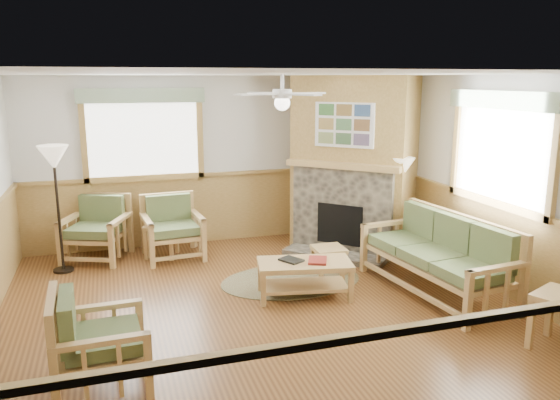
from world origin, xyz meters
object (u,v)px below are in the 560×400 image
object	(u,v)px
armchair_back_right	(173,228)
armchair_left	(101,339)
footstool	(329,260)
floor_lamp_right	(400,209)
coffee_table	(304,279)
floor_lamp_left	(58,209)
sofa	(436,255)
armchair_back_left	(96,229)
end_table_chairs	(162,240)

from	to	relation	value
armchair_back_right	armchair_left	size ratio (longest dim) A/B	1.05
footstool	floor_lamp_right	xyz separation A→B (m)	(1.23, 0.24, 0.59)
armchair_left	coffee_table	world-z (taller)	armchair_left
coffee_table	footstool	distance (m)	0.95
coffee_table	floor_lamp_left	world-z (taller)	floor_lamp_left
armchair_left	sofa	bearing A→B (deg)	-77.69
footstool	floor_lamp_left	world-z (taller)	floor_lamp_left
armchair_left	floor_lamp_right	world-z (taller)	floor_lamp_right
armchair_back_left	floor_lamp_right	bearing A→B (deg)	5.31
floor_lamp_left	armchair_left	bearing A→B (deg)	-80.60
end_table_chairs	coffee_table	bearing A→B (deg)	-54.41
armchair_back_right	floor_lamp_right	xyz separation A→B (m)	(3.22, -1.07, 0.31)
sofa	armchair_back_left	world-z (taller)	sofa
armchair_left	footstool	world-z (taller)	armchair_left
armchair_left	footstool	bearing A→B (deg)	-57.17
armchair_left	floor_lamp_left	distance (m)	3.33
armchair_back_right	floor_lamp_right	world-z (taller)	floor_lamp_right
end_table_chairs	footstool	xyz separation A→B (m)	(2.15, -1.42, -0.07)
armchair_back_right	coffee_table	distance (m)	2.46
footstool	armchair_back_left	bearing A→B (deg)	152.99
floor_lamp_left	armchair_back_right	bearing A→B (deg)	5.37
sofa	coffee_table	world-z (taller)	sofa
sofa	coffee_table	xyz separation A→B (m)	(-1.62, 0.35, -0.26)
sofa	floor_lamp_left	world-z (taller)	floor_lamp_left
armchair_back_left	floor_lamp_left	xyz separation A→B (m)	(-0.46, -0.40, 0.42)
armchair_back_right	end_table_chairs	xyz separation A→B (m)	(-0.16, 0.10, -0.21)
armchair_left	end_table_chairs	bearing A→B (deg)	-15.62
armchair_back_right	armchair_left	xyz separation A→B (m)	(-1.02, -3.40, -0.02)
armchair_left	floor_lamp_right	distance (m)	4.84
sofa	armchair_left	size ratio (longest dim) A/B	2.39
armchair_back_left	floor_lamp_left	size ratio (longest dim) A/B	0.53
sofa	floor_lamp_left	distance (m)	5.07
armchair_back_left	armchair_back_right	xyz separation A→B (m)	(1.10, -0.25, -0.01)
coffee_table	floor_lamp_right	size ratio (longest dim) A/B	0.74
end_table_chairs	footstool	size ratio (longest dim) A/B	1.22
armchair_left	armchair_back_left	bearing A→B (deg)	-0.68
coffee_table	armchair_back_right	bearing A→B (deg)	135.11
end_table_chairs	footstool	distance (m)	2.58
coffee_table	floor_lamp_left	bearing A→B (deg)	158.38
sofa	armchair_back_left	size ratio (longest dim) A/B	2.26
sofa	coffee_table	size ratio (longest dim) A/B	1.86
armchair_back_left	footstool	xyz separation A→B (m)	(3.08, -1.57, -0.29)
floor_lamp_right	floor_lamp_left	bearing A→B (deg)	169.00
armchair_back_left	coffee_table	bearing A→B (deg)	-20.49
footstool	floor_lamp_left	size ratio (longest dim) A/B	0.23
sofa	footstool	size ratio (longest dim) A/B	5.05
armchair_back_left	floor_lamp_right	xyz separation A→B (m)	(4.32, -1.33, 0.30)
end_table_chairs	floor_lamp_left	bearing A→B (deg)	-169.90
sofa	armchair_left	bearing A→B (deg)	-81.98
coffee_table	footstool	xyz separation A→B (m)	(0.62, 0.72, -0.05)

